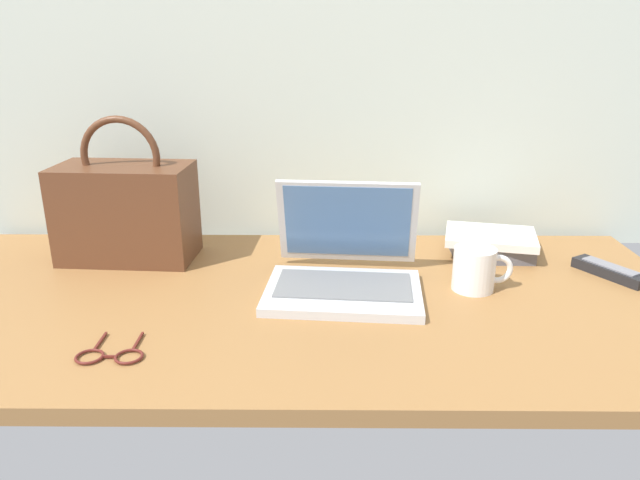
% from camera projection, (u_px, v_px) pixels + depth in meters
% --- Properties ---
extents(desk, '(1.60, 0.76, 0.03)m').
position_uv_depth(desk, '(297.00, 303.00, 1.20)').
color(desk, olive).
rests_on(desk, ground).
extents(laptop, '(0.33, 0.31, 0.21)m').
position_uv_depth(laptop, '(345.00, 267.00, 1.22)').
color(laptop, silver).
rests_on(laptop, desk).
extents(coffee_mug, '(0.12, 0.09, 0.09)m').
position_uv_depth(coffee_mug, '(476.00, 268.00, 1.21)').
color(coffee_mug, white).
rests_on(coffee_mug, desk).
extents(remote_control_near, '(0.12, 0.16, 0.02)m').
position_uv_depth(remote_control_near, '(610.00, 271.00, 1.29)').
color(remote_control_near, black).
rests_on(remote_control_near, desk).
extents(eyeglasses, '(0.11, 0.11, 0.01)m').
position_uv_depth(eyeglasses, '(110.00, 355.00, 0.97)').
color(eyeglasses, '#591E19').
rests_on(eyeglasses, desk).
extents(handbag, '(0.31, 0.18, 0.33)m').
position_uv_depth(handbag, '(126.00, 210.00, 1.36)').
color(handbag, '#59331E').
rests_on(handbag, desk).
extents(book_stack, '(0.24, 0.20, 0.05)m').
position_uv_depth(book_stack, '(490.00, 243.00, 1.41)').
color(book_stack, '#595960').
rests_on(book_stack, desk).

